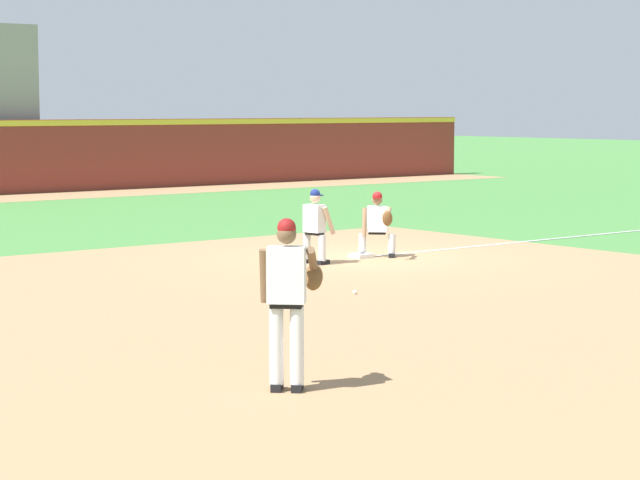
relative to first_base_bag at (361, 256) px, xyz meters
The scene contains 8 objects.
ground_plane 0.04m from the first_base_bag, ahead, with size 160.00×160.00×0.00m, color #47843D.
infield_dirt_patch 6.00m from the first_base_bag, 134.07° to the right, with size 18.00×18.00×0.01m, color #A87F56.
foul_line_stripe 5.79m from the first_base_bag, ahead, with size 11.58×0.10×0.00m, color white.
first_base_bag is the anchor object (origin of this frame).
baseball 4.96m from the first_base_bag, 131.43° to the right, with size 0.07×0.07×0.07m, color white.
pitcher 11.99m from the first_base_bag, 133.99° to the right, with size 0.85×0.55×1.86m.
first_baseman 0.77m from the first_base_bag, 31.58° to the right, with size 0.74×1.08×1.34m.
baserunner 1.54m from the first_base_bag, behind, with size 0.50×0.63×1.46m.
Camera 1 is at (-16.17, -19.07, 3.02)m, focal length 70.00 mm.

